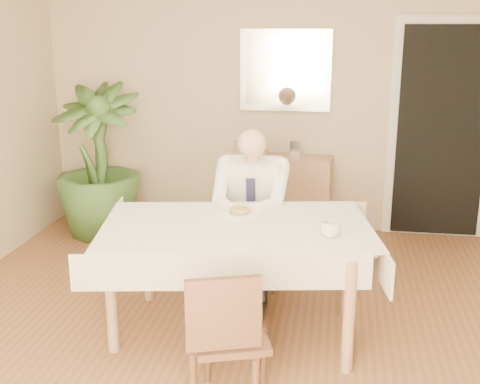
% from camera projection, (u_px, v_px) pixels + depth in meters
% --- Properties ---
extents(room, '(5.00, 5.02, 2.60)m').
position_uv_depth(room, '(230.00, 149.00, 3.40)').
color(room, brown).
rests_on(room, ground).
extents(doorway, '(0.96, 0.07, 2.10)m').
position_uv_depth(doorway, '(441.00, 133.00, 5.58)').
color(doorway, silver).
rests_on(doorway, ground).
extents(mirror, '(0.86, 0.04, 0.76)m').
position_uv_depth(mirror, '(285.00, 71.00, 5.66)').
color(mirror, silver).
rests_on(mirror, room).
extents(dining_table, '(1.89, 1.31, 0.75)m').
position_uv_depth(dining_table, '(236.00, 237.00, 3.84)').
color(dining_table, '#997351').
rests_on(dining_table, ground).
extents(chair_far, '(0.45, 0.45, 0.93)m').
position_uv_depth(chair_far, '(255.00, 216.00, 4.72)').
color(chair_far, '#462A19').
rests_on(chair_far, ground).
extents(chair_near, '(0.48, 0.49, 0.80)m').
position_uv_depth(chair_near, '(227.00, 334.00, 3.09)').
color(chair_near, '#462A19').
rests_on(chair_near, ground).
extents(seated_man, '(0.48, 0.72, 1.24)m').
position_uv_depth(seated_man, '(250.00, 206.00, 4.40)').
color(seated_man, white).
rests_on(seated_man, ground).
extents(plate, '(0.26, 0.26, 0.02)m').
position_uv_depth(plate, '(239.00, 214.00, 4.00)').
color(plate, white).
rests_on(plate, dining_table).
extents(food, '(0.14, 0.14, 0.06)m').
position_uv_depth(food, '(239.00, 211.00, 4.00)').
color(food, olive).
rests_on(food, dining_table).
extents(knife, '(0.01, 0.13, 0.01)m').
position_uv_depth(knife, '(244.00, 214.00, 3.94)').
color(knife, silver).
rests_on(knife, dining_table).
extents(fork, '(0.01, 0.13, 0.01)m').
position_uv_depth(fork, '(232.00, 214.00, 3.95)').
color(fork, silver).
rests_on(fork, dining_table).
extents(coffee_mug, '(0.15, 0.15, 0.09)m').
position_uv_depth(coffee_mug, '(330.00, 229.00, 3.59)').
color(coffee_mug, white).
rests_on(coffee_mug, dining_table).
extents(sideboard, '(0.96, 0.38, 0.76)m').
position_uv_depth(sideboard, '(281.00, 194.00, 5.84)').
color(sideboard, '#997351').
rests_on(sideboard, ground).
extents(photo_frame_left, '(0.10, 0.02, 0.14)m').
position_uv_depth(photo_frame_left, '(239.00, 148.00, 5.79)').
color(photo_frame_left, silver).
rests_on(photo_frame_left, sideboard).
extents(photo_frame_center, '(0.10, 0.02, 0.14)m').
position_uv_depth(photo_frame_center, '(261.00, 148.00, 5.78)').
color(photo_frame_center, silver).
rests_on(photo_frame_center, sideboard).
extents(photo_frame_right, '(0.10, 0.02, 0.14)m').
position_uv_depth(photo_frame_right, '(295.00, 148.00, 5.75)').
color(photo_frame_right, silver).
rests_on(photo_frame_right, sideboard).
extents(potted_palm, '(0.83, 0.83, 1.45)m').
position_uv_depth(potted_palm, '(98.00, 161.00, 5.67)').
color(potted_palm, '#2D4D1E').
rests_on(potted_palm, ground).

